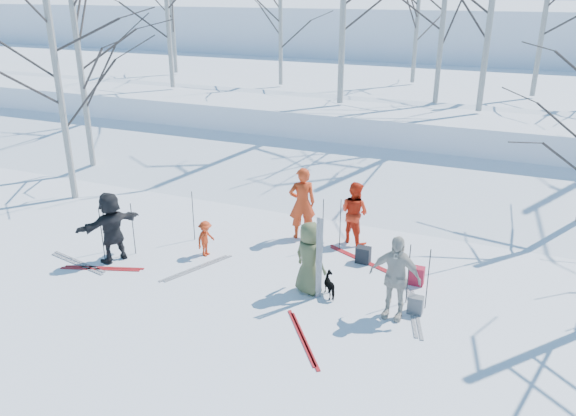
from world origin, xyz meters
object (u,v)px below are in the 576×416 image
at_px(backpack_grey, 415,305).
at_px(skier_red_north, 302,203).
at_px(dog, 331,285).
at_px(skier_grey_west, 111,227).
at_px(backpack_red, 417,276).
at_px(skier_cream_east, 395,277).
at_px(backpack_dark, 363,255).
at_px(skier_redor_behind, 354,213).
at_px(skier_olive_center, 309,258).
at_px(skier_red_seated, 206,238).

bearing_deg(backpack_grey, skier_red_north, 143.62).
distance_m(skier_red_north, dog, 3.16).
bearing_deg(skier_grey_west, dog, 117.86).
relative_size(skier_red_north, backpack_red, 4.57).
relative_size(skier_cream_east, dog, 3.01).
distance_m(dog, backpack_dark, 1.78).
xyz_separation_m(skier_redor_behind, backpack_red, (1.95, -1.61, -0.61)).
bearing_deg(dog, backpack_red, 176.19).
bearing_deg(backpack_dark, skier_cream_east, -60.00).
height_order(skier_olive_center, backpack_red, skier_olive_center).
height_order(skier_olive_center, backpack_grey, skier_olive_center).
distance_m(skier_grey_west, backpack_red, 7.19).
height_order(skier_cream_east, dog, skier_cream_east).
distance_m(skier_redor_behind, skier_red_seated, 3.81).
bearing_deg(skier_red_seated, dog, -93.41).
relative_size(skier_olive_center, backpack_red, 3.86).
xyz_separation_m(skier_olive_center, dog, (0.50, 0.03, -0.56)).
distance_m(dog, backpack_grey, 1.80).
height_order(backpack_red, backpack_grey, backpack_red).
bearing_deg(backpack_grey, skier_redor_behind, 127.37).
xyz_separation_m(skier_cream_east, backpack_dark, (-1.19, 2.06, -0.68)).
bearing_deg(skier_grey_west, skier_red_north, 152.47).
height_order(skier_redor_behind, skier_cream_east, skier_cream_east).
relative_size(skier_grey_west, backpack_dark, 4.35).
xyz_separation_m(skier_olive_center, skier_cream_east, (1.89, -0.27, 0.07)).
xyz_separation_m(skier_olive_center, skier_redor_behind, (0.14, 2.85, 0.01)).
bearing_deg(backpack_red, skier_grey_west, -166.66).
bearing_deg(skier_red_north, skier_cream_east, 106.39).
bearing_deg(skier_red_north, backpack_red, 126.66).
bearing_deg(skier_grey_west, skier_cream_east, 114.40).
bearing_deg(skier_red_seated, skier_cream_east, -93.82).
xyz_separation_m(skier_redor_behind, backpack_dark, (0.56, -1.05, -0.62)).
relative_size(skier_red_seated, skier_grey_west, 0.52).
bearing_deg(skier_redor_behind, skier_cream_east, 142.46).
distance_m(skier_red_seated, dog, 3.53).
relative_size(backpack_red, backpack_dark, 1.05).
bearing_deg(skier_olive_center, skier_redor_behind, -70.04).
height_order(skier_red_north, skier_cream_east, skier_red_north).
bearing_deg(dog, skier_red_seated, -51.58).
height_order(skier_grey_west, backpack_dark, skier_grey_west).
bearing_deg(backpack_grey, dog, 179.89).
xyz_separation_m(skier_red_seated, backpack_grey, (5.26, -0.65, -0.26)).
xyz_separation_m(skier_redor_behind, dog, (0.36, -2.82, -0.57)).
distance_m(skier_red_north, skier_red_seated, 2.66).
bearing_deg(skier_cream_east, skier_red_seated, 172.61).
height_order(skier_redor_behind, skier_red_seated, skier_redor_behind).
bearing_deg(skier_cream_east, backpack_red, 86.18).
bearing_deg(backpack_grey, skier_olive_center, -179.41).
bearing_deg(backpack_red, skier_olive_center, -149.40).
relative_size(skier_cream_east, backpack_dark, 4.41).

